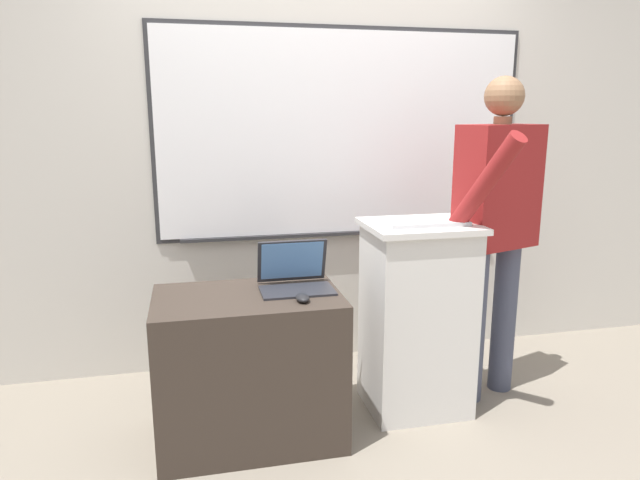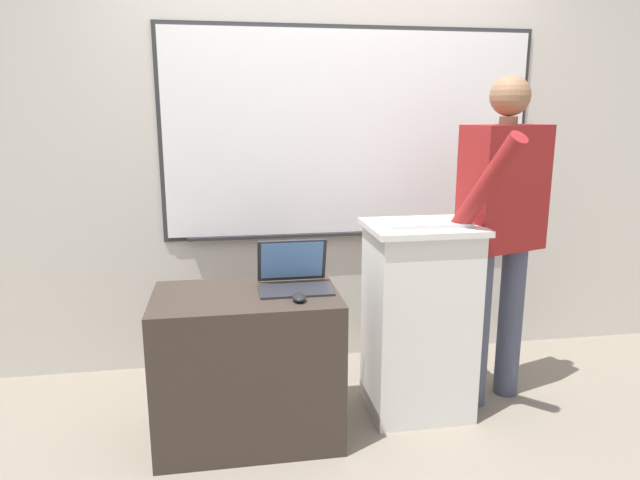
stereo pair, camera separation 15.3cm
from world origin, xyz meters
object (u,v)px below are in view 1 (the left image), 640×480
at_px(computer_mouse_by_laptop, 303,298).
at_px(person_presenter, 497,218).
at_px(wireless_keyboard, 427,223).
at_px(laptop, 294,273).
at_px(lectern_podium, 417,317).
at_px(side_desk, 249,367).

bearing_deg(computer_mouse_by_laptop, person_presenter, 14.50).
bearing_deg(wireless_keyboard, laptop, 176.89).
bearing_deg(lectern_podium, computer_mouse_by_laptop, -159.38).
bearing_deg(lectern_podium, wireless_keyboard, -81.04).
xyz_separation_m(laptop, computer_mouse_by_laptop, (-0.00, -0.22, -0.05)).
distance_m(lectern_podium, person_presenter, 0.67).
distance_m(wireless_keyboard, computer_mouse_by_laptop, 0.74).
bearing_deg(person_presenter, lectern_podium, 166.47).
xyz_separation_m(side_desk, computer_mouse_by_laptop, (0.23, -0.14, 0.38)).
bearing_deg(laptop, wireless_keyboard, -3.11).
height_order(lectern_podium, computer_mouse_by_laptop, lectern_podium).
xyz_separation_m(lectern_podium, wireless_keyboard, (0.01, -0.06, 0.51)).
xyz_separation_m(lectern_podium, computer_mouse_by_laptop, (-0.65, -0.25, 0.23)).
distance_m(lectern_podium, laptop, 0.71).
height_order(lectern_podium, side_desk, lectern_podium).
bearing_deg(person_presenter, computer_mouse_by_laptop, 176.10).
relative_size(side_desk, person_presenter, 0.50).
xyz_separation_m(side_desk, person_presenter, (1.33, 0.14, 0.64)).
bearing_deg(laptop, side_desk, -161.20).
distance_m(lectern_podium, wireless_keyboard, 0.51).
relative_size(lectern_podium, laptop, 2.91).
height_order(lectern_podium, laptop, lectern_podium).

